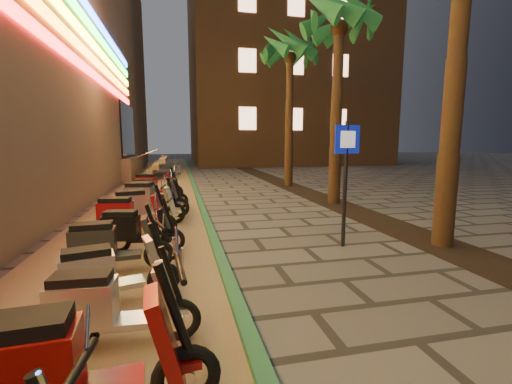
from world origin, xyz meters
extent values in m
plane|color=#474442|center=(0.00, 0.00, 0.00)|extent=(120.00, 120.00, 0.00)
cube|color=#8C7251|center=(-2.60, 10.00, 0.01)|extent=(3.40, 60.00, 0.01)
cube|color=#286B41|center=(-0.90, 10.00, 0.05)|extent=(0.18, 60.00, 0.10)
cube|color=black|center=(3.60, 5.00, 0.01)|extent=(1.20, 40.00, 0.02)
cube|color=black|center=(-4.45, 18.00, 2.80)|extent=(0.08, 5.00, 3.00)
cube|color=gray|center=(-6.50, 18.00, 0.60)|extent=(5.00, 6.00, 1.20)
cube|color=#FF1414|center=(-4.45, 6.00, 4.50)|extent=(0.06, 26.00, 0.28)
cube|color=orange|center=(-4.45, 6.00, 5.05)|extent=(0.06, 26.00, 0.28)
cube|color=gray|center=(-3.50, 18.00, 0.15)|extent=(0.35, 5.00, 0.30)
cube|color=gray|center=(-3.15, 18.00, 0.45)|extent=(0.35, 5.00, 0.30)
cube|color=gray|center=(-2.80, 18.00, 0.75)|extent=(0.35, 5.00, 0.30)
cube|color=gray|center=(-2.45, 18.00, 1.05)|extent=(0.35, 5.00, 0.30)
cylinder|color=silver|center=(-3.90, 16.00, 1.25)|extent=(2.09, 0.06, 0.81)
cylinder|color=silver|center=(-3.90, 20.00, 1.25)|extent=(2.09, 0.06, 0.81)
cube|color=brown|center=(9.00, 32.00, 12.50)|extent=(18.00, 16.00, 25.00)
cube|color=#FFB88C|center=(4.00, 23.97, 4.00)|extent=(1.40, 0.06, 1.80)
cube|color=#FFB88C|center=(8.00, 23.97, 4.00)|extent=(1.40, 0.06, 1.80)
cube|color=#FFB88C|center=(12.00, 23.97, 4.00)|extent=(1.40, 0.06, 1.80)
cube|color=#FFB88C|center=(4.00, 23.97, 8.50)|extent=(1.40, 0.06, 1.80)
cube|color=#FFB88C|center=(8.00, 23.97, 8.50)|extent=(1.40, 0.06, 1.80)
cube|color=#FFB88C|center=(12.00, 23.97, 8.50)|extent=(1.40, 0.06, 1.80)
cube|color=#FFB88C|center=(4.00, 23.97, 13.00)|extent=(1.40, 0.06, 1.80)
cube|color=#FFB88C|center=(8.00, 23.97, 13.00)|extent=(1.40, 0.06, 1.80)
cube|color=#FFB88C|center=(12.00, 23.97, 13.00)|extent=(1.40, 0.06, 1.80)
cylinder|color=#472D19|center=(3.60, 2.00, 2.73)|extent=(0.40, 0.40, 5.45)
cylinder|color=#472D19|center=(3.60, 7.00, 2.85)|extent=(0.40, 0.40, 5.70)
sphere|color=#472D19|center=(3.60, 7.00, 5.70)|extent=(0.56, 0.56, 0.56)
cone|color=#1B5724|center=(4.49, 7.00, 6.15)|extent=(0.60, 1.93, 1.52)
cone|color=#1B5724|center=(4.28, 7.57, 6.15)|extent=(1.70, 1.86, 1.52)
cone|color=#1B5724|center=(3.75, 7.87, 6.15)|extent=(2.00, 0.93, 1.52)
cone|color=#1B5724|center=(3.16, 7.77, 6.15)|extent=(1.97, 1.48, 1.52)
cone|color=#1B5724|center=(2.77, 7.30, 6.15)|extent=(1.22, 2.02, 1.52)
cone|color=#1B5724|center=(2.77, 6.70, 6.15)|extent=(1.22, 2.02, 1.52)
cone|color=#1B5724|center=(3.16, 6.23, 6.15)|extent=(1.97, 1.48, 1.52)
cone|color=#1B5724|center=(3.75, 6.13, 6.15)|extent=(2.00, 0.93, 1.52)
cone|color=#1B5724|center=(4.28, 6.43, 6.15)|extent=(1.70, 1.86, 1.52)
cylinder|color=#472D19|center=(3.60, 12.00, 2.98)|extent=(0.40, 0.40, 5.95)
sphere|color=#472D19|center=(3.60, 12.00, 5.95)|extent=(0.56, 0.56, 0.56)
cone|color=#1B5724|center=(4.49, 12.00, 6.40)|extent=(0.60, 1.93, 1.52)
cone|color=#1B5724|center=(4.28, 12.57, 6.40)|extent=(1.70, 1.86, 1.52)
cone|color=#1B5724|center=(3.75, 12.87, 6.40)|extent=(2.00, 0.93, 1.52)
cone|color=#1B5724|center=(3.16, 12.77, 6.40)|extent=(1.97, 1.48, 1.52)
cone|color=#1B5724|center=(2.77, 12.30, 6.40)|extent=(1.22, 2.02, 1.52)
cone|color=#1B5724|center=(2.77, 11.70, 6.40)|extent=(1.22, 2.02, 1.52)
cone|color=#1B5724|center=(3.16, 11.23, 6.40)|extent=(1.97, 1.48, 1.52)
cone|color=#1B5724|center=(3.75, 11.13, 6.40)|extent=(2.00, 0.93, 1.52)
cone|color=#1B5724|center=(4.28, 11.43, 6.40)|extent=(1.70, 1.86, 1.52)
cylinder|color=black|center=(1.62, 2.42, 1.24)|extent=(0.08, 0.08, 2.49)
cube|color=#0D1CAC|center=(1.62, 2.40, 2.14)|extent=(0.55, 0.10, 0.55)
cube|color=white|center=(1.63, 2.38, 2.14)|extent=(0.32, 0.06, 0.32)
cylinder|color=black|center=(-2.04, -2.28, 1.10)|extent=(0.09, 0.57, 0.04)
torus|color=black|center=(-1.56, -1.25, 0.27)|extent=(0.55, 0.15, 0.55)
cylinder|color=silver|center=(-1.56, -1.25, 0.27)|extent=(0.15, 0.12, 0.15)
cube|color=maroon|center=(-2.65, -1.33, 0.58)|extent=(0.76, 0.45, 0.53)
cube|color=black|center=(-2.65, -1.33, 0.88)|extent=(0.68, 0.39, 0.13)
cube|color=maroon|center=(-1.71, -1.26, 0.63)|extent=(0.31, 0.44, 0.74)
cylinder|color=black|center=(-1.64, -1.25, 0.84)|extent=(0.29, 0.10, 0.78)
cylinder|color=black|center=(-1.59, -1.25, 1.18)|extent=(0.09, 0.61, 0.05)
cube|color=maroon|center=(-1.56, -1.25, 0.40)|extent=(0.24, 0.16, 0.06)
torus|color=black|center=(-2.62, -0.21, 0.23)|extent=(0.47, 0.11, 0.46)
cylinder|color=silver|center=(-2.62, -0.21, 0.23)|extent=(0.13, 0.09, 0.13)
torus|color=black|center=(-1.62, -0.26, 0.23)|extent=(0.47, 0.11, 0.46)
cylinder|color=silver|center=(-1.62, -0.26, 0.23)|extent=(0.13, 0.09, 0.13)
cube|color=silver|center=(-2.13, -0.23, 0.27)|extent=(0.50, 0.33, 0.07)
cube|color=silver|center=(-2.55, -0.21, 0.49)|extent=(0.64, 0.37, 0.45)
cube|color=black|center=(-2.55, -0.21, 0.75)|extent=(0.57, 0.31, 0.11)
cube|color=silver|center=(-1.74, -0.25, 0.54)|extent=(0.25, 0.37, 0.63)
cylinder|color=black|center=(-1.68, -0.25, 0.71)|extent=(0.25, 0.07, 0.66)
cylinder|color=black|center=(-1.64, -0.25, 1.00)|extent=(0.06, 0.52, 0.04)
cube|color=silver|center=(-1.62, -0.26, 0.34)|extent=(0.20, 0.13, 0.05)
torus|color=black|center=(-2.78, 0.66, 0.23)|extent=(0.47, 0.20, 0.46)
cylinder|color=silver|center=(-2.78, 0.66, 0.23)|extent=(0.14, 0.12, 0.12)
torus|color=black|center=(-1.82, 0.91, 0.23)|extent=(0.47, 0.20, 0.46)
cylinder|color=silver|center=(-1.82, 0.91, 0.23)|extent=(0.14, 0.12, 0.12)
cube|color=#ACABB3|center=(-2.31, 0.78, 0.27)|extent=(0.55, 0.42, 0.07)
cube|color=#ACABB3|center=(-2.71, 0.67, 0.49)|extent=(0.69, 0.48, 0.44)
cube|color=black|center=(-2.71, 0.67, 0.74)|extent=(0.60, 0.42, 0.11)
cube|color=#ACABB3|center=(-1.94, 0.88, 0.53)|extent=(0.32, 0.40, 0.62)
cylinder|color=black|center=(-1.88, 0.90, 0.71)|extent=(0.25, 0.12, 0.66)
cylinder|color=black|center=(-1.84, 0.91, 0.99)|extent=(0.17, 0.51, 0.04)
cube|color=#ACABB3|center=(-1.82, 0.91, 0.34)|extent=(0.22, 0.17, 0.05)
torus|color=black|center=(-2.99, 1.88, 0.25)|extent=(0.50, 0.13, 0.49)
cylinder|color=silver|center=(-2.99, 1.88, 0.25)|extent=(0.14, 0.10, 0.13)
torus|color=black|center=(-1.94, 1.95, 0.25)|extent=(0.50, 0.13, 0.49)
cylinder|color=silver|center=(-1.94, 1.95, 0.25)|extent=(0.14, 0.10, 0.13)
cube|color=#26282B|center=(-2.47, 1.92, 0.28)|extent=(0.54, 0.36, 0.08)
cube|color=#26282B|center=(-2.92, 1.89, 0.52)|extent=(0.68, 0.40, 0.47)
cube|color=black|center=(-2.92, 1.89, 0.79)|extent=(0.60, 0.34, 0.11)
cube|color=#26282B|center=(-2.07, 1.94, 0.57)|extent=(0.28, 0.39, 0.66)
cylinder|color=black|center=(-2.00, 1.95, 0.75)|extent=(0.26, 0.08, 0.70)
cylinder|color=black|center=(-1.96, 1.95, 1.06)|extent=(0.08, 0.55, 0.04)
cube|color=#26282B|center=(-1.94, 1.95, 0.36)|extent=(0.22, 0.15, 0.06)
torus|color=black|center=(-2.73, 2.96, 0.24)|extent=(0.48, 0.17, 0.47)
cylinder|color=silver|center=(-2.73, 2.96, 0.24)|extent=(0.14, 0.11, 0.13)
torus|color=black|center=(-1.73, 2.79, 0.24)|extent=(0.48, 0.17, 0.47)
cylinder|color=silver|center=(-1.73, 2.79, 0.24)|extent=(0.14, 0.11, 0.13)
cube|color=black|center=(-2.24, 2.88, 0.27)|extent=(0.54, 0.39, 0.07)
cube|color=black|center=(-2.66, 2.95, 0.50)|extent=(0.68, 0.45, 0.45)
cube|color=black|center=(-2.66, 2.95, 0.76)|extent=(0.60, 0.38, 0.11)
cube|color=black|center=(-1.85, 2.81, 0.55)|extent=(0.30, 0.40, 0.64)
cylinder|color=black|center=(-1.79, 2.80, 0.73)|extent=(0.26, 0.10, 0.67)
cylinder|color=black|center=(-1.75, 2.79, 1.02)|extent=(0.13, 0.53, 0.04)
cube|color=black|center=(-1.73, 2.79, 0.35)|extent=(0.22, 0.16, 0.05)
torus|color=black|center=(-3.02, 4.07, 0.26)|extent=(0.53, 0.15, 0.52)
cylinder|color=silver|center=(-3.02, 4.07, 0.26)|extent=(0.15, 0.11, 0.14)
torus|color=black|center=(-1.90, 3.96, 0.26)|extent=(0.53, 0.15, 0.52)
cylinder|color=silver|center=(-1.90, 3.96, 0.26)|extent=(0.15, 0.11, 0.14)
cube|color=maroon|center=(-2.47, 4.01, 0.30)|extent=(0.58, 0.39, 0.08)
cube|color=maroon|center=(-2.94, 4.06, 0.55)|extent=(0.74, 0.45, 0.50)
cube|color=black|center=(-2.94, 4.06, 0.84)|extent=(0.65, 0.38, 0.12)
cube|color=maroon|center=(-2.04, 3.97, 0.60)|extent=(0.30, 0.43, 0.71)
cylinder|color=black|center=(-1.97, 3.97, 0.80)|extent=(0.28, 0.10, 0.74)
cylinder|color=black|center=(-1.92, 3.96, 1.12)|extent=(0.10, 0.58, 0.04)
cube|color=maroon|center=(-1.90, 3.96, 0.38)|extent=(0.23, 0.16, 0.06)
torus|color=black|center=(-2.82, 4.83, 0.27)|extent=(0.55, 0.25, 0.54)
cylinder|color=silver|center=(-2.82, 4.83, 0.27)|extent=(0.17, 0.14, 0.15)
torus|color=black|center=(-1.69, 5.15, 0.27)|extent=(0.55, 0.25, 0.54)
cylinder|color=silver|center=(-1.69, 5.15, 0.27)|extent=(0.17, 0.14, 0.15)
cube|color=silver|center=(-2.26, 4.99, 0.31)|extent=(0.65, 0.50, 0.08)
cube|color=silver|center=(-2.74, 4.85, 0.57)|extent=(0.81, 0.58, 0.52)
cube|color=black|center=(-2.74, 4.85, 0.88)|extent=(0.71, 0.50, 0.13)
cube|color=silver|center=(-1.83, 5.11, 0.63)|extent=(0.38, 0.48, 0.73)
cylinder|color=black|center=(-1.76, 5.13, 0.83)|extent=(0.29, 0.15, 0.77)
cylinder|color=black|center=(-1.71, 5.14, 1.17)|extent=(0.21, 0.59, 0.05)
cube|color=silver|center=(-1.69, 5.15, 0.40)|extent=(0.26, 0.20, 0.06)
torus|color=black|center=(-2.76, 6.22, 0.28)|extent=(0.57, 0.24, 0.56)
cylinder|color=silver|center=(-2.76, 6.22, 0.28)|extent=(0.17, 0.14, 0.15)
torus|color=black|center=(-1.58, 5.94, 0.28)|extent=(0.57, 0.24, 0.56)
cylinder|color=silver|center=(-1.58, 5.94, 0.28)|extent=(0.17, 0.14, 0.15)
cube|color=#9A99A0|center=(-2.18, 6.08, 0.32)|extent=(0.66, 0.50, 0.09)
cube|color=#9A99A0|center=(-2.68, 6.20, 0.59)|extent=(0.83, 0.58, 0.54)
cube|color=black|center=(-2.68, 6.20, 0.91)|extent=(0.73, 0.49, 0.13)
cube|color=#9A99A0|center=(-1.73, 5.97, 0.65)|extent=(0.38, 0.49, 0.76)
cylinder|color=black|center=(-1.66, 5.96, 0.86)|extent=(0.31, 0.14, 0.80)
cylinder|color=black|center=(-1.60, 5.94, 1.21)|extent=(0.19, 0.62, 0.05)
cube|color=#9A99A0|center=(-1.58, 5.94, 0.41)|extent=(0.27, 0.20, 0.06)
torus|color=black|center=(-2.69, 7.13, 0.26)|extent=(0.52, 0.10, 0.52)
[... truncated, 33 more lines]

